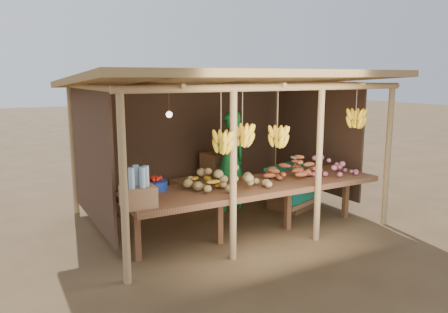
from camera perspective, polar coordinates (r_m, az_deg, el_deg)
ground at (r=7.38m, az=0.00°, el=-8.04°), size 60.00×60.00×0.00m
stall_structure at (r=6.93m, az=0.85°, el=6.83°), size 4.70×3.50×2.43m
counter at (r=6.39m, az=4.15°, el=-4.10°), size 3.90×1.05×0.80m
potato_heap at (r=6.03m, az=0.26°, el=-2.54°), size 1.25×0.88×0.37m
sweet_potato_heap at (r=6.86m, az=8.98°, el=-1.15°), size 1.00×0.65×0.36m
onion_heap at (r=7.08m, az=13.40°, el=-0.94°), size 0.96×0.80×0.36m
banana_pile at (r=6.00m, az=-2.67°, el=-2.75°), size 0.63×0.51×0.35m
tomato_basin at (r=6.10m, az=-9.06°, el=-3.58°), size 0.36×0.36×0.19m
bottle_box at (r=5.31m, az=-11.15°, el=-4.48°), size 0.41×0.33×0.50m
vendor at (r=7.63m, az=0.83°, el=-0.60°), size 0.69×0.50×1.76m
tarp_crate at (r=7.93m, az=8.98°, el=-3.85°), size 1.00×0.93×0.97m
carton_stack at (r=8.22m, az=-1.97°, el=-3.23°), size 1.26×0.55×0.90m
burlap_sacks at (r=7.76m, az=-12.09°, el=-5.63°), size 0.72×0.38×0.51m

